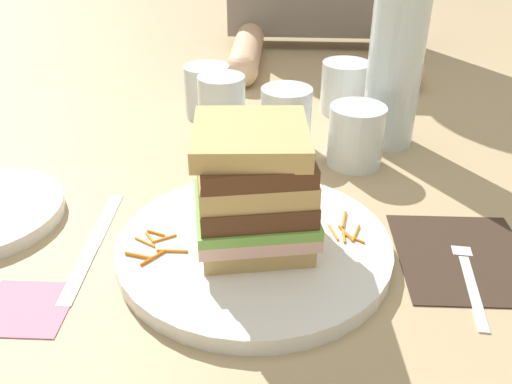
# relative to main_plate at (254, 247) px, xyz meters

# --- Properties ---
(ground_plane) EXTENTS (3.00, 3.00, 0.00)m
(ground_plane) POSITION_rel_main_plate_xyz_m (0.02, 0.02, -0.01)
(ground_plane) COLOR tan
(main_plate) EXTENTS (0.28, 0.28, 0.02)m
(main_plate) POSITION_rel_main_plate_xyz_m (0.00, 0.00, 0.00)
(main_plate) COLOR white
(main_plate) RESTS_ON ground_plane
(sandwich) EXTENTS (0.14, 0.14, 0.13)m
(sandwich) POSITION_rel_main_plate_xyz_m (-0.00, 0.00, 0.07)
(sandwich) COLOR tan
(sandwich) RESTS_ON main_plate
(carrot_shred_0) EXTENTS (0.02, 0.02, 0.00)m
(carrot_shred_0) POSITION_rel_main_plate_xyz_m (-0.09, -0.00, 0.01)
(carrot_shred_0) COLOR orange
(carrot_shred_0) RESTS_ON main_plate
(carrot_shred_1) EXTENTS (0.03, 0.00, 0.00)m
(carrot_shred_1) POSITION_rel_main_plate_xyz_m (-0.08, -0.03, 0.01)
(carrot_shred_1) COLOR orange
(carrot_shred_1) RESTS_ON main_plate
(carrot_shred_2) EXTENTS (0.02, 0.03, 0.00)m
(carrot_shred_2) POSITION_rel_main_plate_xyz_m (-0.10, -0.04, 0.01)
(carrot_shred_2) COLOR orange
(carrot_shred_2) RESTS_ON main_plate
(carrot_shred_3) EXTENTS (0.03, 0.01, 0.00)m
(carrot_shred_3) POSITION_rel_main_plate_xyz_m (-0.11, -0.04, 0.01)
(carrot_shred_3) COLOR orange
(carrot_shred_3) RESTS_ON main_plate
(carrot_shred_4) EXTENTS (0.02, 0.02, 0.00)m
(carrot_shred_4) POSITION_rel_main_plate_xyz_m (-0.11, -0.01, 0.01)
(carrot_shred_4) COLOR orange
(carrot_shred_4) RESTS_ON main_plate
(carrot_shred_5) EXTENTS (0.01, 0.02, 0.00)m
(carrot_shred_5) POSITION_rel_main_plate_xyz_m (-0.11, -0.00, 0.01)
(carrot_shred_5) COLOR orange
(carrot_shred_5) RESTS_ON main_plate
(carrot_shred_6) EXTENTS (0.02, 0.01, 0.00)m
(carrot_shred_6) POSITION_rel_main_plate_xyz_m (-0.10, 0.00, 0.01)
(carrot_shred_6) COLOR orange
(carrot_shred_6) RESTS_ON main_plate
(carrot_shred_7) EXTENTS (0.00, 0.02, 0.00)m
(carrot_shred_7) POSITION_rel_main_plate_xyz_m (0.09, 0.01, 0.01)
(carrot_shred_7) COLOR orange
(carrot_shred_7) RESTS_ON main_plate
(carrot_shred_8) EXTENTS (0.02, 0.02, 0.00)m
(carrot_shred_8) POSITION_rel_main_plate_xyz_m (0.10, 0.01, 0.01)
(carrot_shred_8) COLOR orange
(carrot_shred_8) RESTS_ON main_plate
(carrot_shred_9) EXTENTS (0.01, 0.03, 0.00)m
(carrot_shred_9) POSITION_rel_main_plate_xyz_m (0.11, 0.01, 0.01)
(carrot_shred_9) COLOR orange
(carrot_shred_9) RESTS_ON main_plate
(carrot_shred_10) EXTENTS (0.01, 0.03, 0.00)m
(carrot_shred_10) POSITION_rel_main_plate_xyz_m (0.10, 0.04, 0.01)
(carrot_shred_10) COLOR orange
(carrot_shred_10) RESTS_ON main_plate
(carrot_shred_11) EXTENTS (0.01, 0.03, 0.00)m
(carrot_shred_11) POSITION_rel_main_plate_xyz_m (0.10, 0.02, 0.01)
(carrot_shred_11) COLOR orange
(carrot_shred_11) RESTS_ON main_plate
(carrot_shred_12) EXTENTS (0.01, 0.03, 0.00)m
(carrot_shred_12) POSITION_rel_main_plate_xyz_m (0.08, 0.02, 0.01)
(carrot_shred_12) COLOR orange
(carrot_shred_12) RESTS_ON main_plate
(napkin_dark) EXTENTS (0.14, 0.16, 0.00)m
(napkin_dark) POSITION_rel_main_plate_xyz_m (0.22, 0.01, -0.01)
(napkin_dark) COLOR #38281E
(napkin_dark) RESTS_ON ground_plane
(fork) EXTENTS (0.03, 0.17, 0.00)m
(fork) POSITION_rel_main_plate_xyz_m (0.22, -0.02, -0.00)
(fork) COLOR silver
(fork) RESTS_ON napkin_dark
(knife) EXTENTS (0.02, 0.20, 0.00)m
(knife) POSITION_rel_main_plate_xyz_m (-0.17, 0.00, -0.01)
(knife) COLOR silver
(knife) RESTS_ON ground_plane
(juice_glass) EXTENTS (0.07, 0.07, 0.08)m
(juice_glass) POSITION_rel_main_plate_xyz_m (0.12, 0.21, 0.03)
(juice_glass) COLOR white
(juice_glass) RESTS_ON ground_plane
(water_bottle) EXTENTS (0.08, 0.08, 0.31)m
(water_bottle) POSITION_rel_main_plate_xyz_m (0.18, 0.29, 0.13)
(water_bottle) COLOR silver
(water_bottle) RESTS_ON ground_plane
(empty_tumbler_0) EXTENTS (0.08, 0.08, 0.08)m
(empty_tumbler_0) POSITION_rel_main_plate_xyz_m (0.12, 0.40, 0.03)
(empty_tumbler_0) COLOR silver
(empty_tumbler_0) RESTS_ON ground_plane
(empty_tumbler_1) EXTENTS (0.07, 0.07, 0.09)m
(empty_tumbler_1) POSITION_rel_main_plate_xyz_m (0.03, 0.25, 0.04)
(empty_tumbler_1) COLOR silver
(empty_tumbler_1) RESTS_ON ground_plane
(empty_tumbler_2) EXTENTS (0.07, 0.07, 0.08)m
(empty_tumbler_2) POSITION_rel_main_plate_xyz_m (-0.10, 0.37, 0.03)
(empty_tumbler_2) COLOR silver
(empty_tumbler_2) RESTS_ON ground_plane
(empty_tumbler_3) EXTENTS (0.07, 0.07, 0.10)m
(empty_tumbler_3) POSITION_rel_main_plate_xyz_m (-0.06, 0.28, 0.04)
(empty_tumbler_3) COLOR silver
(empty_tumbler_3) RESTS_ON ground_plane
(napkin_pink) EXTENTS (0.08, 0.08, 0.00)m
(napkin_pink) POSITION_rel_main_plate_xyz_m (-0.20, -0.10, -0.01)
(napkin_pink) COLOR pink
(napkin_pink) RESTS_ON ground_plane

